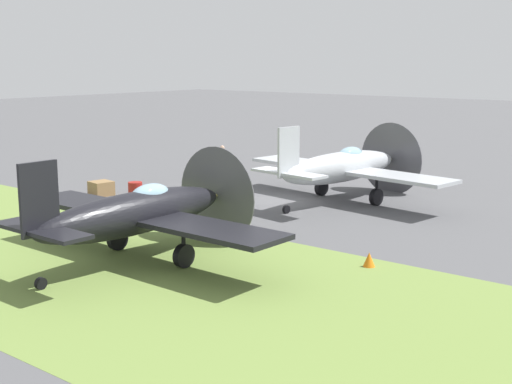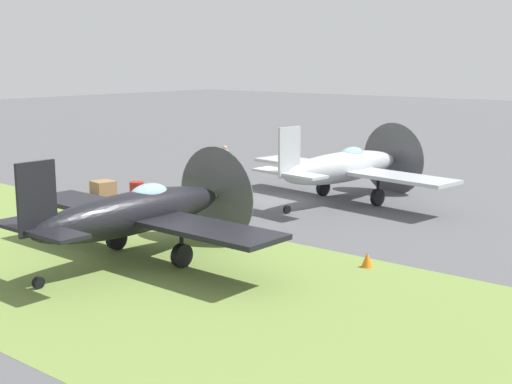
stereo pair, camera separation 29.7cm
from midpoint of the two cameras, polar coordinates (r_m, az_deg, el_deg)
name	(u,v)px [view 2 (the right image)]	position (r m, az deg, el deg)	size (l,w,h in m)	color
ground_plane	(286,201)	(30.18, 2.74, -0.73)	(160.00, 160.00, 0.00)	#515154
grass_verge	(76,255)	(22.57, -14.15, -5.02)	(120.00, 11.00, 0.01)	olive
airplane_lead	(345,167)	(30.01, 7.54, 2.04)	(10.15, 8.06, 3.59)	#B2B7BC
airplane_wingman	(138,212)	(21.25, -9.24, -1.65)	(9.99, 7.95, 3.58)	black
ground_crew_chief	(225,161)	(35.49, -2.32, 2.51)	(0.62, 0.38, 1.73)	#9E998E
fuel_drum	(137,192)	(30.10, -9.43, -0.02)	(0.60, 0.60, 0.90)	maroon
supply_crate	(103,188)	(32.10, -12.10, 0.32)	(0.90, 0.90, 0.64)	olive
runway_marker_cone	(367,260)	(20.90, 9.47, -5.49)	(0.36, 0.36, 0.44)	orange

